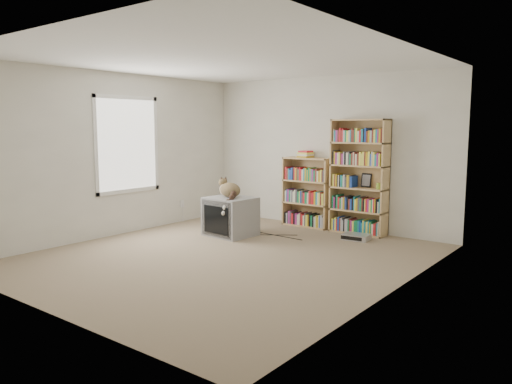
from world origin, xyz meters
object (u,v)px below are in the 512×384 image
Objects in this scene: cat at (229,192)px; dvd_player at (356,237)px; bookcase_short at (308,195)px; bookcase_tall at (360,180)px; crt_tv at (231,216)px.

dvd_player is (1.69, 0.93, -0.64)m from cat.
bookcase_short is 1.31m from dvd_player.
cat is at bearing -137.49° from bookcase_tall.
bookcase_short is 3.05× the size of dvd_player.
crt_tv is at bearing -157.46° from dvd_player.
crt_tv is 0.41× the size of bookcase_tall.
cat is 2.04m from dvd_player.
bookcase_tall reaches higher than dvd_player.
dvd_player is at bearing -67.21° from bookcase_tall.
crt_tv is 2.09m from bookcase_tall.
bookcase_tall is 0.94m from dvd_player.
bookcase_short reaches higher than cat.
bookcase_tall is at bearing -0.05° from bookcase_short.
crt_tv is at bearing -137.98° from bookcase_tall.
cat is 1.50m from bookcase_short.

